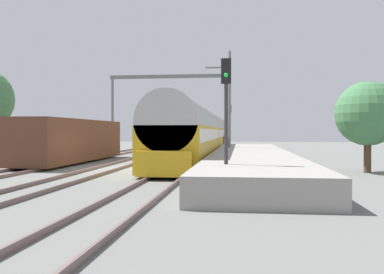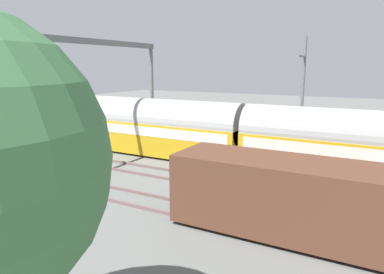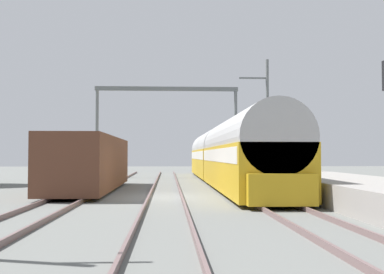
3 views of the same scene
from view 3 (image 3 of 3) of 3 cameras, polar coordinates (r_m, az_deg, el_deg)
ground at (r=21.43m, az=-3.25°, el=-7.29°), size 120.00×120.00×0.00m
track_far_west at (r=21.82m, az=-13.93°, el=-6.93°), size 1.52×60.00×0.16m
track_west at (r=21.42m, az=-3.25°, el=-7.08°), size 1.52×60.00×0.16m
track_east at (r=21.77m, az=7.45°, el=-6.98°), size 1.52×60.00×0.16m
platform at (r=24.63m, az=15.41°, el=-5.51°), size 4.40×28.00×0.90m
passenger_train at (r=32.53m, az=3.97°, el=-2.09°), size 2.93×32.85×3.82m
freight_car at (r=25.72m, az=-12.18°, el=-3.12°), size 2.80×13.00×2.70m
person_crossing at (r=41.56m, az=4.46°, el=-3.42°), size 0.44×0.46×1.73m
railway_signal_far at (r=49.46m, az=3.84°, el=-0.53°), size 0.36×0.30×5.27m
catenary_gantry at (r=40.85m, az=-3.07°, el=3.01°), size 12.43×0.28×7.86m
catenary_pole_east_mid at (r=30.15m, az=9.06°, el=2.09°), size 1.90×0.20×8.00m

